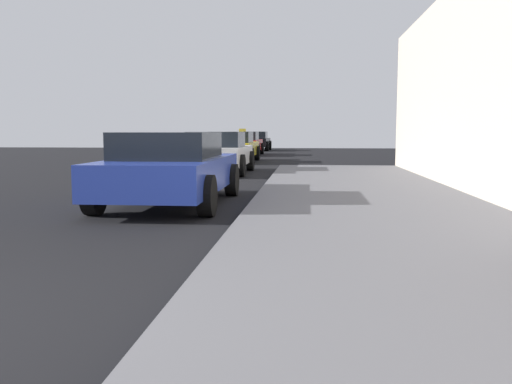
# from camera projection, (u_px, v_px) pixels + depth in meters

# --- Properties ---
(car_blue) EXTENTS (1.98, 4.33, 1.27)m
(car_blue) POSITION_uv_depth(u_px,v_px,m) (171.00, 168.00, 9.71)
(car_blue) COLOR #233899
(car_blue) RESTS_ON ground_plane
(car_white) EXTENTS (1.97, 4.10, 1.27)m
(car_white) POSITION_uv_depth(u_px,v_px,m) (217.00, 152.00, 16.96)
(car_white) COLOR white
(car_white) RESTS_ON ground_plane
(car_yellow) EXTENTS (2.07, 4.45, 1.27)m
(car_yellow) POSITION_uv_depth(u_px,v_px,m) (232.00, 147.00, 23.36)
(car_yellow) COLOR yellow
(car_yellow) RESTS_ON ground_plane
(car_red) EXTENTS (2.04, 4.32, 1.43)m
(car_red) POSITION_uv_depth(u_px,v_px,m) (243.00, 143.00, 30.08)
(car_red) COLOR red
(car_red) RESTS_ON ground_plane
(car_black) EXTENTS (2.00, 4.31, 1.27)m
(car_black) POSITION_uv_depth(u_px,v_px,m) (255.00, 141.00, 37.45)
(car_black) COLOR black
(car_black) RESTS_ON ground_plane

